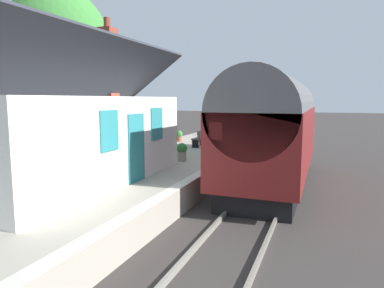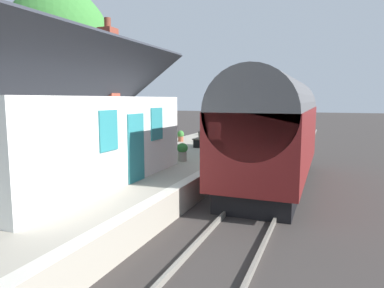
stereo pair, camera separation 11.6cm
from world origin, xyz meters
The scene contains 17 objects.
ground_plane centered at (0.00, 0.00, 0.00)m, with size 160.00×160.00×0.00m, color #383330.
platform centered at (0.00, 3.71, 0.41)m, with size 32.00×5.43×0.82m, color #A39B8C.
platform_edge_coping centered at (0.00, 1.18, 0.83)m, with size 32.00×0.36×0.02m, color beige.
rail_near centered at (0.00, -1.62, 0.07)m, with size 52.00×0.08×0.14m, color gray.
rail_far centered at (0.00, -0.18, 0.07)m, with size 52.00×0.08×0.14m, color gray.
train centered at (0.10, -0.90, 2.22)m, with size 9.37×2.73×4.32m.
station_building centered at (-4.98, 4.78, 2.27)m, with size 8.20×4.56×5.47m.
bench_mid_platform centered at (3.94, 3.49, 1.30)m, with size 1.40×0.43×0.88m.
bench_by_lamp centered at (6.34, 3.42, 1.30)m, with size 1.41×0.45×0.88m.
bench_platform_end centered at (9.05, 3.42, 1.30)m, with size 1.40×0.44×0.88m.
planter_bench_left centered at (1.34, 4.35, 1.22)m, with size 0.56×0.56×0.82m.
planter_edge_far centered at (9.69, 4.84, 1.24)m, with size 0.46×0.46×0.83m.
planter_under_sign centered at (5.60, 5.42, 1.17)m, with size 0.40×0.40×0.66m.
planter_bench_right centered at (-0.48, 2.71, 1.24)m, with size 0.46×0.46×0.79m.
lamp_post_platform centered at (1.77, 1.76, 3.28)m, with size 0.32×0.50×3.49m.
station_sign_board centered at (0.82, 1.93, 2.01)m, with size 0.96×0.06×1.57m.
tree_far_right centered at (0.00, 9.34, 5.67)m, with size 4.75×5.21×8.64m.
Camera 2 is at (-13.53, -2.89, 3.37)m, focal length 32.58 mm.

